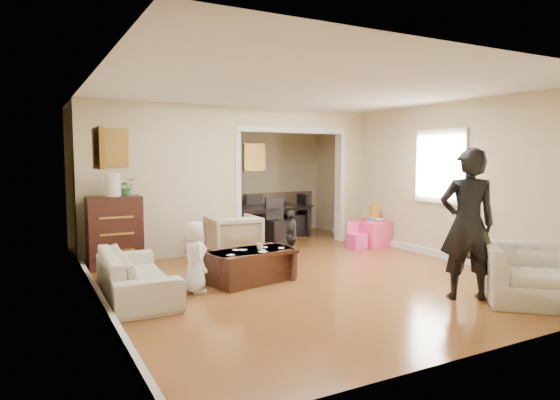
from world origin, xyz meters
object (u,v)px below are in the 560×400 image
armchair_back (233,238)px  dresser (115,232)px  armchair_front (532,274)px  coffee_cup (260,247)px  cyan_cup (371,219)px  sofa (136,273)px  child_kneel_a (195,257)px  dining_table (264,222)px  child_kneel_b (195,253)px  coffee_table (252,266)px  child_toddler (291,237)px  adult_person (467,224)px  table_lamp (113,185)px  play_table (373,233)px

armchair_back → dresser: size_ratio=0.75×
armchair_front → coffee_cup: size_ratio=10.77×
cyan_cup → sofa: bearing=-165.2°
armchair_back → child_kneel_a: (-1.16, -1.56, 0.08)m
coffee_cup → dining_table: bearing=62.7°
armchair_back → child_kneel_a: child_kneel_a is taller
armchair_front → child_kneel_b: bearing=-177.7°
dresser → coffee_table: bearing=-50.1°
coffee_cup → cyan_cup: 3.25m
cyan_cup → child_toddler: (-2.02, -0.52, -0.10)m
coffee_cup → dresser: bearing=130.9°
armchair_back → coffee_table: bearing=80.9°
armchair_back → coffee_cup: 1.47m
adult_person → dresser: bearing=-17.3°
coffee_cup → armchair_front: bearing=-45.0°
dining_table → dresser: bearing=-167.5°
sofa → dining_table: (3.25, 3.02, 0.06)m
cyan_cup → table_lamp: bearing=173.5°
table_lamp → dining_table: table_lamp is taller
sofa → cyan_cup: cyan_cup is taller
coffee_table → coffee_cup: bearing=-26.6°
coffee_table → play_table: size_ratio=2.32×
armchair_back → coffee_table: (-0.31, -1.41, -0.15)m
armchair_back → child_kneel_b: bearing=50.9°
armchair_back → armchair_front: armchair_back is taller
play_table → child_kneel_b: size_ratio=0.62×
coffee_table → adult_person: bearing=-45.4°
dresser → cyan_cup: 4.60m
armchair_back → child_kneel_b: 1.50m
armchair_back → child_toddler: 0.99m
adult_person → child_toddler: size_ratio=2.11×
sofa → dresser: 1.76m
child_toddler → coffee_cup: bearing=-13.4°
play_table → adult_person: 3.57m
coffee_table → child_toddler: (1.05, 0.75, 0.21)m
coffee_table → cyan_cup: size_ratio=14.63×
coffee_cup → adult_person: bearing=-46.2°
coffee_table → child_kneel_b: 0.78m
coffee_table → child_kneel_a: (-0.85, -0.15, 0.23)m
cyan_cup → dining_table: size_ratio=0.04×
table_lamp → adult_person: 5.09m
play_table → child_kneel_a: size_ratio=0.56×
sofa → armchair_front: size_ratio=1.82×
armchair_front → play_table: size_ratio=2.07×
play_table → coffee_cup: bearing=-156.0°
dresser → child_kneel_a: (0.65, -1.94, -0.10)m
child_kneel_b → armchair_front: bearing=-164.2°
coffee_cup → cyan_cup: size_ratio=1.21×
play_table → sofa: bearing=-165.0°
child_toddler → cyan_cup: bearing=140.9°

